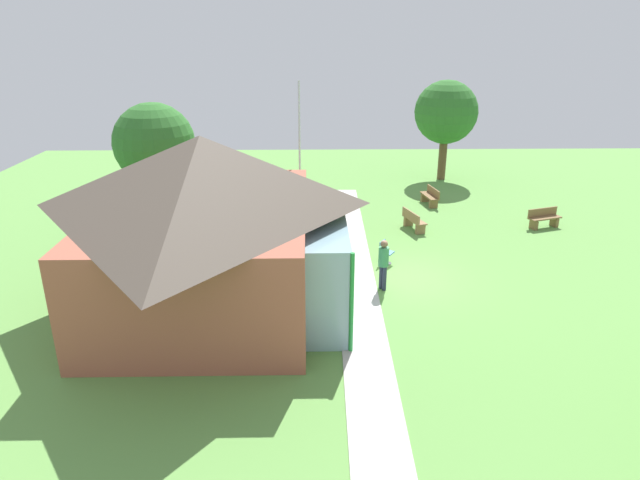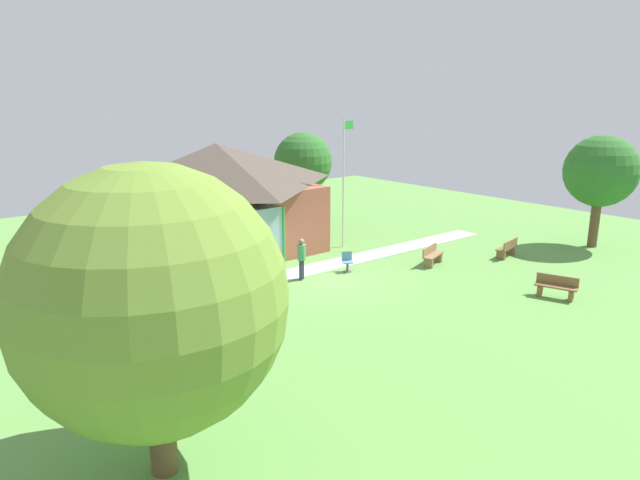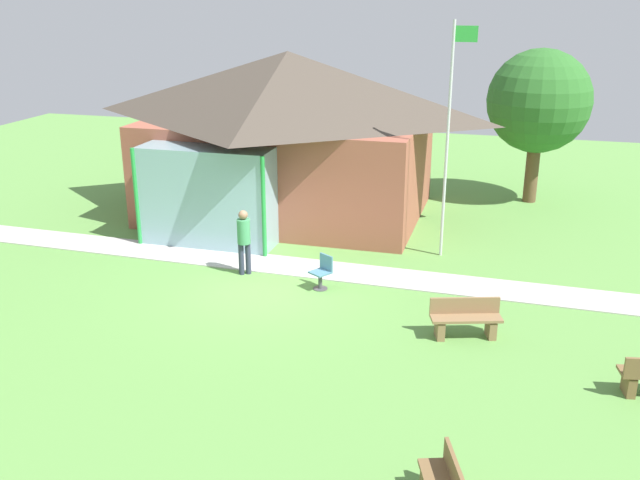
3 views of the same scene
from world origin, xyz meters
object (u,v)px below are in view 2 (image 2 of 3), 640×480
object	(u,v)px
tree_lawn_corner	(152,300)
tree_far_east	(601,172)
patio_chair_lawn_spare	(347,262)
flagpole	(344,178)
bench_front_right	(556,287)
bench_mid_right	(432,256)
visitor_on_path	(302,256)
tree_behind_pavilion_right	(303,162)
pavilion	(219,198)
bench_lawn_far_right	(507,249)

from	to	relation	value
tree_lawn_corner	tree_far_east	bearing A→B (deg)	6.36
patio_chair_lawn_spare	flagpole	bearing A→B (deg)	-96.98
bench_front_right	tree_far_east	xyz separation A→B (m)	(8.42, 2.60, 3.37)
bench_mid_right	visitor_on_path	xyz separation A→B (m)	(-5.83, 2.05, 0.62)
patio_chair_lawn_spare	tree_behind_pavilion_right	world-z (taller)	tree_behind_pavilion_right
tree_far_east	tree_behind_pavilion_right	xyz separation A→B (m)	(-7.25, 14.25, -0.28)
flagpole	patio_chair_lawn_spare	xyz separation A→B (m)	(-2.61, -3.16, -3.05)
visitor_on_path	bench_mid_right	bearing A→B (deg)	-49.73
bench_front_right	patio_chair_lawn_spare	xyz separation A→B (m)	(-3.83, 7.41, 0.01)
tree_behind_pavilion_right	pavilion	bearing A→B (deg)	-155.09
bench_front_right	visitor_on_path	bearing A→B (deg)	19.07
pavilion	bench_mid_right	size ratio (longest dim) A/B	6.15
bench_mid_right	visitor_on_path	bearing A→B (deg)	-36.89
visitor_on_path	tree_behind_pavilion_right	distance (m)	11.83
tree_lawn_corner	tree_far_east	distance (m)	24.25
bench_front_right	tree_far_east	distance (m)	9.44
pavilion	tree_behind_pavilion_right	world-z (taller)	tree_behind_pavilion_right
bench_front_right	tree_far_east	bearing A→B (deg)	-91.50
patio_chair_lawn_spare	tree_lawn_corner	size ratio (longest dim) A/B	0.14
bench_mid_right	tree_far_east	bearing A→B (deg)	142.53
bench_front_right	pavilion	bearing A→B (deg)	8.05
bench_lawn_far_right	patio_chair_lawn_spare	distance (m)	7.92
tree_far_east	bench_front_right	bearing A→B (deg)	-162.84
flagpole	bench_mid_right	size ratio (longest dim) A/B	4.05
patio_chair_lawn_spare	tree_lawn_corner	bearing A→B (deg)	64.95
patio_chair_lawn_spare	visitor_on_path	xyz separation A→B (m)	(-2.20, 0.37, 0.61)
flagpole	bench_mid_right	world-z (taller)	flagpole
bench_mid_right	bench_front_right	bearing A→B (deg)	74.47
patio_chair_lawn_spare	visitor_on_path	distance (m)	2.31
bench_lawn_far_right	tree_lawn_corner	size ratio (longest dim) A/B	0.25
bench_front_right	visitor_on_path	world-z (taller)	visitor_on_path
pavilion	visitor_on_path	size ratio (longest dim) A/B	5.52
patio_chair_lawn_spare	tree_far_east	bearing A→B (deg)	-168.82
flagpole	bench_front_right	world-z (taller)	flagpole
patio_chair_lawn_spare	visitor_on_path	size ratio (longest dim) A/B	0.49
tree_far_east	bench_mid_right	bearing A→B (deg)	160.02
bench_mid_right	bench_lawn_far_right	bearing A→B (deg)	140.38
visitor_on_path	bench_front_right	bearing A→B (deg)	-82.59
pavilion	flagpole	bearing A→B (deg)	-25.98
pavilion	tree_lawn_corner	world-z (taller)	tree_lawn_corner
pavilion	tree_behind_pavilion_right	size ratio (longest dim) A/B	1.83
flagpole	tree_far_east	size ratio (longest dim) A/B	1.14
patio_chair_lawn_spare	tree_lawn_corner	distance (m)	14.40
tree_lawn_corner	bench_mid_right	bearing A→B (deg)	20.60
bench_lawn_far_right	patio_chair_lawn_spare	xyz separation A→B (m)	(-7.26, 3.16, 0.01)
bench_lawn_far_right	visitor_on_path	world-z (taller)	visitor_on_path
visitor_on_path	tree_lawn_corner	distance (m)	12.73
patio_chair_lawn_spare	tree_lawn_corner	xyz separation A→B (m)	(-11.85, -7.50, 3.26)
bench_mid_right	patio_chair_lawn_spare	distance (m)	4.00
bench_lawn_far_right	tree_far_east	bearing A→B (deg)	-28.43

